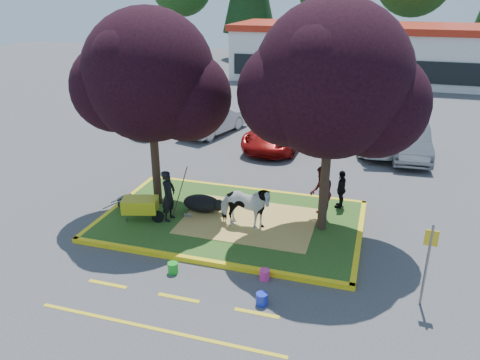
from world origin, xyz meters
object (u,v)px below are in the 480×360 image
(bucket_green, at_px, (173,268))
(calf, at_px, (202,203))
(handler, at_px, (169,196))
(cow, at_px, (245,207))
(wheelbarrow, at_px, (140,205))
(sign_post, at_px, (428,257))
(car_black, at_px, (163,121))
(bucket_blue, at_px, (262,299))
(car_silver, at_px, (214,120))
(bucket_pink, at_px, (265,275))

(bucket_green, bearing_deg, calf, 98.47)
(bucket_green, bearing_deg, handler, 116.41)
(cow, relative_size, wheelbarrow, 0.87)
(wheelbarrow, bearing_deg, bucket_green, -63.14)
(sign_post, height_order, car_black, sign_post)
(bucket_blue, bearing_deg, car_black, 124.51)
(cow, height_order, bucket_green, cow)
(calf, bearing_deg, sign_post, -21.42)
(handler, bearing_deg, sign_post, -104.24)
(handler, relative_size, bucket_green, 5.56)
(cow, xyz_separation_m, handler, (-2.49, -0.14, 0.10))
(cow, bearing_deg, handler, 95.41)
(sign_post, distance_m, bucket_blue, 4.02)
(wheelbarrow, distance_m, car_silver, 10.41)
(sign_post, distance_m, bucket_pink, 4.04)
(handler, distance_m, wheelbarrow, 0.97)
(cow, height_order, calf, cow)
(bucket_green, xyz_separation_m, car_silver, (-3.40, 12.62, 0.57))
(car_black, bearing_deg, sign_post, -21.18)
(calf, bearing_deg, bucket_green, -79.52)
(cow, distance_m, handler, 2.50)
(sign_post, distance_m, bucket_green, 6.42)
(car_silver, bearing_deg, bucket_green, 120.71)
(wheelbarrow, distance_m, sign_post, 8.65)
(cow, distance_m, bucket_pink, 2.73)
(bucket_green, xyz_separation_m, bucket_pink, (2.43, 0.42, -0.01))
(calf, relative_size, wheelbarrow, 0.65)
(bucket_green, xyz_separation_m, car_black, (-5.99, 11.90, 0.47))
(bucket_green, height_order, bucket_blue, bucket_blue)
(calf, distance_m, sign_post, 7.48)
(bucket_pink, distance_m, car_silver, 13.53)
(wheelbarrow, distance_m, bucket_blue, 5.61)
(wheelbarrow, bearing_deg, cow, -8.63)
(bucket_green, xyz_separation_m, bucket_blue, (2.62, -0.62, 0.00))
(handler, relative_size, car_black, 0.46)
(bucket_blue, height_order, car_black, car_black)
(calf, xyz_separation_m, bucket_green, (0.52, -3.47, -0.28))
(handler, height_order, car_silver, handler)
(car_silver, bearing_deg, handler, 117.53)
(sign_post, bearing_deg, bucket_blue, -160.31)
(car_silver, bearing_deg, cow, 130.61)
(cow, relative_size, bucket_green, 5.76)
(wheelbarrow, xyz_separation_m, car_black, (-3.84, 9.62, -0.04))
(handler, xyz_separation_m, bucket_pink, (3.72, -2.18, -0.84))
(bucket_green, distance_m, bucket_pink, 2.47)
(bucket_pink, distance_m, car_black, 14.25)
(car_silver, bearing_deg, bucket_blue, 130.10)
(bucket_pink, bearing_deg, calf, 134.01)
(handler, distance_m, car_black, 10.43)
(wheelbarrow, bearing_deg, bucket_blue, -47.66)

